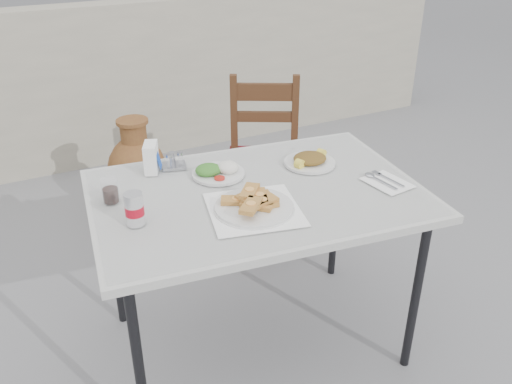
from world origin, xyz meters
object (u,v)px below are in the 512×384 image
salad_rice_plate (218,171)px  pide_plate (254,202)px  napkin_holder (151,158)px  salad_chopped_plate (310,160)px  condiment_caddy (174,162)px  chair (264,159)px  terracotta_urn (138,172)px  cafe_table (257,203)px  cola_glass (110,192)px  soda_can (134,209)px

salad_rice_plate → pide_plate: bearing=-89.3°
pide_plate → napkin_holder: bearing=115.8°
pide_plate → salad_chopped_plate: size_ratio=1.77×
salad_rice_plate → condiment_caddy: size_ratio=1.91×
chair → terracotta_urn: chair is taller
pide_plate → napkin_holder: 0.56m
cafe_table → salad_chopped_plate: salad_chopped_plate is taller
pide_plate → salad_rice_plate: bearing=90.7°
pide_plate → terracotta_urn: bearing=92.2°
salad_chopped_plate → napkin_holder: 0.69m
salad_rice_plate → napkin_holder: size_ratio=1.77×
salad_rice_plate → chair: 0.93m
salad_rice_plate → cola_glass: size_ratio=2.40×
chair → cola_glass: bearing=-118.2°
salad_chopped_plate → cola_glass: bearing=176.3°
cafe_table → napkin_holder: 0.50m
pide_plate → condiment_caddy: condiment_caddy is taller
cafe_table → napkin_holder: size_ratio=11.13×
condiment_caddy → cafe_table: bearing=-57.9°
cafe_table → condiment_caddy: (-0.22, 0.36, 0.08)m
salad_chopped_plate → napkin_holder: (-0.65, 0.25, 0.04)m
cola_glass → condiment_caddy: size_ratio=0.80×
terracotta_urn → salad_rice_plate: bearing=-87.4°
salad_rice_plate → cola_glass: 0.46m
salad_chopped_plate → soda_can: soda_can is taller
condiment_caddy → chair: bearing=35.1°
terracotta_urn → cola_glass: bearing=-108.3°
soda_can → terracotta_urn: size_ratio=0.19×
cola_glass → napkin_holder: bearing=40.3°
cafe_table → pide_plate: 0.18m
salad_chopped_plate → cola_glass: cola_glass is taller
napkin_holder → cafe_table: bearing=-25.1°
salad_rice_plate → soda_can: size_ratio=1.83×
pide_plate → soda_can: 0.44m
condiment_caddy → salad_chopped_plate: bearing=-23.6°
cafe_table → salad_rice_plate: salad_rice_plate is taller
salad_chopped_plate → napkin_holder: napkin_holder is taller
cafe_table → condiment_caddy: 0.43m
soda_can → chair: (0.99, 0.89, -0.37)m
condiment_caddy → cola_glass: bearing=-150.3°
soda_can → chair: chair is taller
napkin_holder → chair: (0.81, 0.49, -0.37)m
cola_glass → condiment_caddy: (0.32, 0.18, -0.02)m
soda_can → terracotta_urn: soda_can is taller
condiment_caddy → soda_can: bearing=-126.0°
chair → cafe_table: bearing=-91.2°
cafe_table → terracotta_urn: (-0.14, 1.41, -0.44)m
salad_rice_plate → condiment_caddy: bearing=131.6°
salad_chopped_plate → soda_can: 0.85m
cola_glass → chair: 1.29m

